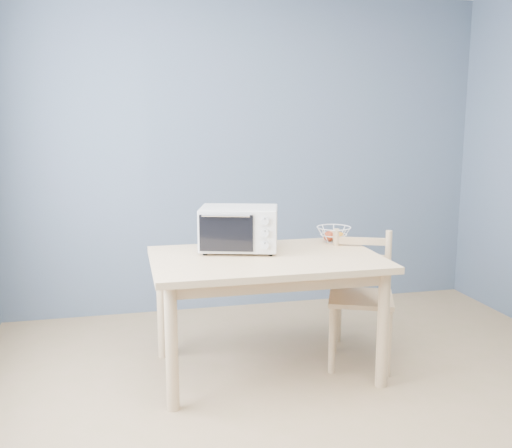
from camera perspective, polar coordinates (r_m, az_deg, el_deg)
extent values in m
cube|color=#A37D5A|center=(3.03, 9.08, -21.14)|extent=(4.00, 4.50, 0.01)
cube|color=slate|center=(4.76, -0.81, 6.99)|extent=(4.00, 0.01, 2.60)
cube|color=#E1BD87|center=(3.52, 1.01, -3.55)|extent=(1.40, 0.90, 0.04)
cylinder|color=#E1BD87|center=(3.19, -8.42, -12.22)|extent=(0.07, 0.07, 0.71)
cylinder|color=#E1BD87|center=(3.50, 12.57, -10.29)|extent=(0.07, 0.07, 0.71)
cylinder|color=#E1BD87|center=(3.89, -9.36, -8.11)|extent=(0.07, 0.07, 0.71)
cylinder|color=#E1BD87|center=(4.15, 8.12, -6.90)|extent=(0.07, 0.07, 0.71)
cube|color=silver|center=(3.63, -1.72, -0.38)|extent=(0.55, 0.44, 0.27)
cube|color=black|center=(3.63, -2.73, -0.42)|extent=(0.38, 0.36, 0.21)
cube|color=black|center=(3.47, -3.00, -0.93)|extent=(0.32, 0.10, 0.23)
cylinder|color=silver|center=(3.43, -3.05, 0.82)|extent=(0.28, 0.09, 0.02)
cube|color=silver|center=(3.46, 0.91, -0.90)|extent=(0.13, 0.04, 0.25)
cylinder|color=black|center=(3.56, -5.15, -2.98)|extent=(0.03, 0.03, 0.02)
cylinder|color=black|center=(3.52, 1.45, -3.06)|extent=(0.03, 0.03, 0.02)
cylinder|color=black|center=(3.80, -4.64, -2.13)|extent=(0.03, 0.03, 0.02)
cylinder|color=black|center=(3.77, 1.55, -2.20)|extent=(0.03, 0.03, 0.02)
cylinder|color=silver|center=(3.43, 0.91, 0.30)|extent=(0.05, 0.03, 0.05)
cylinder|color=silver|center=(3.45, 0.90, -0.94)|extent=(0.05, 0.03, 0.05)
cylinder|color=silver|center=(3.46, 0.90, -2.16)|extent=(0.05, 0.03, 0.05)
torus|color=white|center=(3.93, 7.79, -0.33)|extent=(0.30, 0.30, 0.01)
torus|color=white|center=(3.94, 7.77, -1.04)|extent=(0.23, 0.23, 0.01)
torus|color=white|center=(3.95, 7.75, -1.75)|extent=(0.14, 0.14, 0.01)
sphere|color=red|center=(3.94, 7.29, -1.23)|extent=(0.07, 0.07, 0.07)
sphere|color=orange|center=(3.94, 8.35, -1.29)|extent=(0.07, 0.07, 0.07)
sphere|color=#D48652|center=(3.98, 7.59, -1.15)|extent=(0.07, 0.07, 0.07)
cube|color=#E1BD87|center=(3.76, 10.43, -7.30)|extent=(0.53, 0.53, 0.03)
cylinder|color=#E1BD87|center=(3.68, 7.60, -11.44)|extent=(0.04, 0.04, 0.43)
cylinder|color=#E1BD87|center=(3.69, 13.08, -11.58)|extent=(0.04, 0.04, 0.43)
cylinder|color=#E1BD87|center=(4.00, 7.79, -9.63)|extent=(0.04, 0.04, 0.43)
cylinder|color=#E1BD87|center=(4.01, 12.80, -9.76)|extent=(0.04, 0.04, 0.43)
cylinder|color=#E1BD87|center=(3.88, 7.95, -3.62)|extent=(0.04, 0.04, 0.43)
cylinder|color=#E1BD87|center=(3.88, 13.05, -3.77)|extent=(0.04, 0.04, 0.43)
cube|color=#E1BD87|center=(3.90, 10.46, -5.00)|extent=(0.32, 0.15, 0.05)
cube|color=#E1BD87|center=(3.87, 10.51, -3.35)|extent=(0.32, 0.15, 0.05)
cube|color=#E1BD87|center=(3.85, 10.57, -1.69)|extent=(0.32, 0.15, 0.05)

